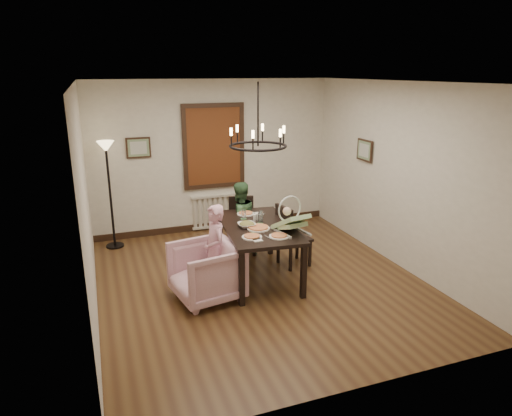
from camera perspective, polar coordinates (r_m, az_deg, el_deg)
room_shell at (r=6.56m, az=-0.55°, el=3.24°), size 4.51×5.00×2.81m
dining_table at (r=6.60m, az=0.24°, el=-2.88°), size 1.13×1.80×0.80m
chair_far at (r=7.55m, az=-1.69°, el=-2.28°), size 0.49×0.49×0.94m
chair_right at (r=7.10m, az=4.82°, el=-3.37°), size 0.50×0.50×0.99m
armchair at (r=6.13m, az=-6.25°, el=-7.93°), size 0.98×0.97×0.77m
elderly_woman at (r=6.20m, az=-5.13°, el=-6.22°), size 0.28×0.40×1.04m
seated_man at (r=7.41m, az=-2.07°, el=-2.27°), size 0.58×0.50×1.04m
baby_bouncer at (r=6.25m, az=4.38°, el=-1.53°), size 0.48×0.60×0.35m
salad_bowl at (r=6.48m, az=-1.16°, el=-2.10°), size 0.30×0.30×0.07m
pizza_platter at (r=6.40m, az=0.30°, el=-2.50°), size 0.32×0.32×0.04m
drinking_glass at (r=6.66m, az=0.57°, el=-1.20°), size 0.08×0.08×0.16m
window_blinds at (r=8.49m, az=-5.29°, el=7.67°), size 1.00×0.03×1.40m
radiator at (r=8.79m, az=-5.11°, el=-0.37°), size 0.92×0.12×0.62m
picture_back at (r=8.26m, az=-14.49°, el=7.31°), size 0.42×0.03×0.36m
picture_right at (r=7.96m, az=13.43°, el=7.04°), size 0.03×0.42×0.36m
floor_lamp at (r=8.07m, az=-17.74°, el=1.36°), size 0.30×0.30×1.80m
chandelier at (r=6.29m, az=0.25°, el=7.76°), size 0.80×0.80×0.04m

